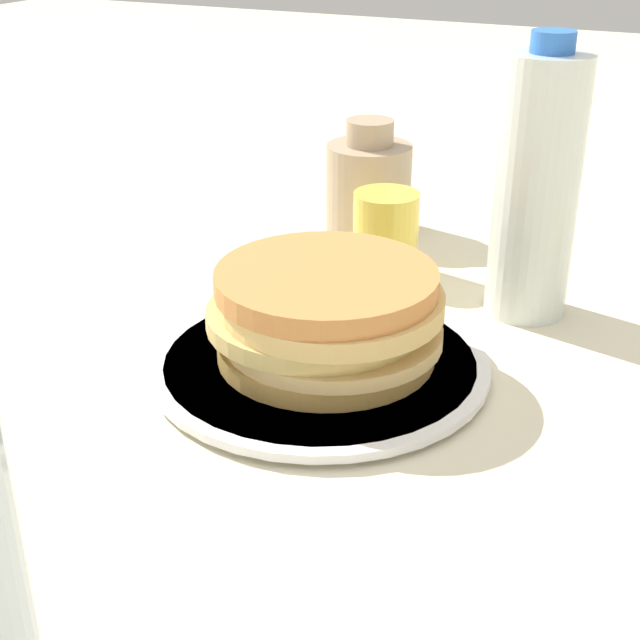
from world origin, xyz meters
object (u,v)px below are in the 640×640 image
Objects in this scene: pancake_stack at (326,315)px; juice_glass at (386,233)px; water_bottle_near at (537,187)px; cream_jug at (369,184)px; plate at (320,364)px.

pancake_stack is 2.29× the size of juice_glass.
juice_glass is at bearing -101.57° from water_bottle_near.
water_bottle_near is (0.14, 0.22, 0.07)m from cream_jug.
pancake_stack is 1.51× the size of cream_jug.
plate is 0.25m from water_bottle_near.
water_bottle_near is at bearing 57.37° from cream_jug.
cream_jug is at bearing -122.63° from water_bottle_near.
pancake_stack is at bearing 8.55° from juice_glass.
cream_jug is at bearing -149.44° from juice_glass.
plate is 0.22m from juice_glass.
pancake_stack reaches higher than plate.
cream_jug is 0.26m from water_bottle_near.
pancake_stack is at bearing 16.54° from cream_jug.
juice_glass reaches higher than plate.
water_bottle_near reaches higher than plate.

